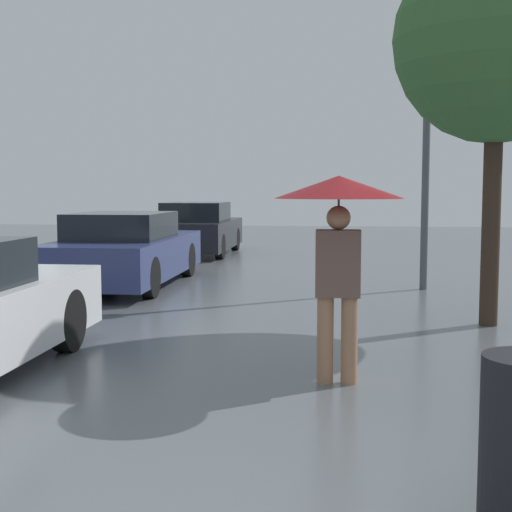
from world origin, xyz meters
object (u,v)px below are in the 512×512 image
(tree, at_px, (497,41))
(street_lamp, at_px, (428,85))
(parked_car_middle, at_px, (126,251))
(pedestrian, at_px, (339,214))
(parked_car_farthest, at_px, (197,230))

(tree, distance_m, street_lamp, 3.15)
(street_lamp, bearing_deg, parked_car_middle, -178.84)
(tree, bearing_deg, parked_car_middle, 151.22)
(parked_car_middle, xyz_separation_m, street_lamp, (5.08, 0.10, 2.76))
(street_lamp, bearing_deg, tree, -82.37)
(pedestrian, height_order, street_lamp, street_lamp)
(parked_car_middle, bearing_deg, street_lamp, 1.16)
(tree, height_order, street_lamp, street_lamp)
(pedestrian, height_order, parked_car_farthest, pedestrian)
(parked_car_farthest, height_order, street_lamp, street_lamp)
(parked_car_farthest, relative_size, tree, 0.89)
(pedestrian, xyz_separation_m, tree, (1.85, 2.86, 1.97))
(parked_car_middle, bearing_deg, pedestrian, -58.24)
(pedestrian, relative_size, street_lamp, 0.36)
(tree, xyz_separation_m, street_lamp, (-0.42, 3.12, -0.06))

